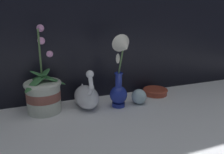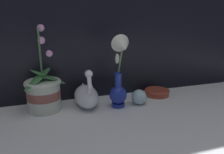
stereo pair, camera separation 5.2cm
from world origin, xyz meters
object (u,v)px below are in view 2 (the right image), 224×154
(blue_vase, at_px, (120,77))
(amber_dish, at_px, (157,92))
(swan_figurine, at_px, (86,95))
(glass_sphere, at_px, (139,97))
(orchid_potted_plant, at_px, (44,92))

(blue_vase, height_order, amber_dish, blue_vase)
(swan_figurine, distance_m, blue_vase, 0.18)
(amber_dish, bearing_deg, glass_sphere, -149.82)
(orchid_potted_plant, relative_size, amber_dish, 2.85)
(glass_sphere, bearing_deg, orchid_potted_plant, 170.78)
(orchid_potted_plant, relative_size, blue_vase, 1.12)
(orchid_potted_plant, relative_size, glass_sphere, 5.19)
(orchid_potted_plant, bearing_deg, swan_figurine, -4.63)
(swan_figurine, distance_m, glass_sphere, 0.25)
(glass_sphere, height_order, amber_dish, glass_sphere)
(swan_figurine, bearing_deg, glass_sphere, -12.65)
(blue_vase, bearing_deg, glass_sphere, 7.84)
(blue_vase, relative_size, amber_dish, 2.54)
(orchid_potted_plant, height_order, glass_sphere, orchid_potted_plant)
(blue_vase, xyz_separation_m, glass_sphere, (0.10, 0.01, -0.11))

